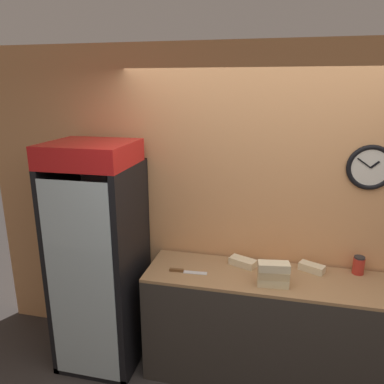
{
  "coord_description": "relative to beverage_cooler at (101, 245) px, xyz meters",
  "views": [
    {
      "loc": [
        0.02,
        -1.87,
        2.37
      ],
      "look_at": [
        -0.61,
        0.84,
        1.57
      ],
      "focal_mm": 35.0,
      "sensor_mm": 36.0,
      "label": 1
    }
  ],
  "objects": [
    {
      "name": "wall_back",
      "position": [
        1.4,
        0.35,
        0.3
      ],
      "size": [
        5.2,
        0.09,
        2.7
      ],
      "color": "tan",
      "rests_on": "ground_plane"
    },
    {
      "name": "prep_counter",
      "position": [
        1.4,
        0.02,
        -0.59
      ],
      "size": [
        1.93,
        0.56,
        0.93
      ],
      "color": "#332D28",
      "rests_on": "ground_plane"
    },
    {
      "name": "beverage_cooler",
      "position": [
        0.0,
        0.0,
        0.0
      ],
      "size": [
        0.66,
        0.68,
        1.95
      ],
      "color": "black",
      "rests_on": "ground_plane"
    },
    {
      "name": "sandwich_stack_bottom",
      "position": [
        1.44,
        -0.11,
        -0.1
      ],
      "size": [
        0.24,
        0.12,
        0.06
      ],
      "color": "beige",
      "rests_on": "prep_counter"
    },
    {
      "name": "sandwich_stack_middle",
      "position": [
        1.44,
        -0.11,
        -0.03
      ],
      "size": [
        0.24,
        0.13,
        0.06
      ],
      "color": "tan",
      "rests_on": "sandwich_stack_bottom"
    },
    {
      "name": "sandwich_stack_top",
      "position": [
        1.44,
        -0.11,
        0.03
      ],
      "size": [
        0.24,
        0.13,
        0.06
      ],
      "color": "beige",
      "rests_on": "sandwich_stack_middle"
    },
    {
      "name": "sandwich_flat_left",
      "position": [
        1.19,
        0.16,
        -0.1
      ],
      "size": [
        0.24,
        0.18,
        0.06
      ],
      "color": "beige",
      "rests_on": "prep_counter"
    },
    {
      "name": "sandwich_flat_right",
      "position": [
        1.74,
        0.19,
        -0.1
      ],
      "size": [
        0.22,
        0.17,
        0.06
      ],
      "color": "beige",
      "rests_on": "prep_counter"
    },
    {
      "name": "chefs_knife",
      "position": [
        0.73,
        -0.06,
        -0.12
      ],
      "size": [
        0.3,
        0.05,
        0.02
      ],
      "color": "silver",
      "rests_on": "prep_counter"
    },
    {
      "name": "condiment_jar",
      "position": [
        2.09,
        0.23,
        -0.06
      ],
      "size": [
        0.09,
        0.09,
        0.15
      ],
      "color": "#B72D23",
      "rests_on": "prep_counter"
    }
  ]
}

